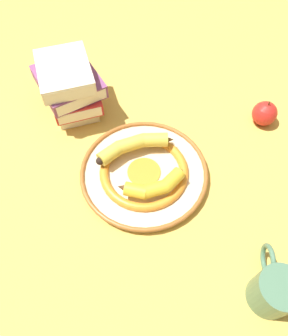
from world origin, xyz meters
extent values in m
plane|color=gold|center=(0.00, 0.00, 0.00)|extent=(2.80, 2.80, 0.00)
cylinder|color=beige|center=(0.02, -0.02, 0.01)|extent=(0.32, 0.32, 0.02)
torus|color=orange|center=(0.02, -0.02, 0.02)|extent=(0.23, 0.23, 0.02)
cylinder|color=orange|center=(0.02, -0.02, 0.02)|extent=(0.09, 0.09, 0.00)
torus|color=#995B28|center=(0.02, -0.02, 0.02)|extent=(0.34, 0.34, 0.01)
cylinder|color=gold|center=(0.04, -0.10, 0.05)|extent=(0.08, 0.07, 0.04)
cylinder|color=gold|center=(0.08, -0.05, 0.05)|extent=(0.07, 0.07, 0.04)
cylinder|color=gold|center=(0.11, 0.00, 0.05)|extent=(0.05, 0.07, 0.04)
sphere|color=gold|center=(0.07, -0.08, 0.05)|extent=(0.04, 0.04, 0.04)
sphere|color=gold|center=(0.10, -0.03, 0.05)|extent=(0.04, 0.04, 0.04)
cone|color=#472D19|center=(0.01, -0.12, 0.05)|extent=(0.04, 0.04, 0.03)
sphere|color=black|center=(0.12, 0.03, 0.05)|extent=(0.02, 0.02, 0.02)
cylinder|color=gold|center=(0.00, 0.06, 0.05)|extent=(0.06, 0.05, 0.03)
cylinder|color=gold|center=(-0.04, 0.03, 0.05)|extent=(0.06, 0.06, 0.03)
cylinder|color=gold|center=(-0.06, -0.02, 0.05)|extent=(0.04, 0.06, 0.03)
sphere|color=gold|center=(-0.02, 0.05, 0.05)|extent=(0.03, 0.03, 0.03)
sphere|color=gold|center=(-0.06, 0.01, 0.05)|extent=(0.03, 0.03, 0.03)
cone|color=#472D19|center=(0.03, 0.06, 0.05)|extent=(0.04, 0.03, 0.03)
sphere|color=black|center=(-0.07, -0.05, 0.05)|extent=(0.02, 0.02, 0.02)
cube|color=silver|center=(0.33, -0.11, 0.02)|extent=(0.19, 0.19, 0.04)
cube|color=white|center=(0.32, -0.11, 0.02)|extent=(0.18, 0.18, 0.03)
cube|color=#AD2328|center=(0.33, -0.12, 0.06)|extent=(0.23, 0.23, 0.04)
cube|color=white|center=(0.32, -0.11, 0.06)|extent=(0.22, 0.21, 0.03)
cube|color=#753D70|center=(0.33, -0.11, 0.10)|extent=(0.23, 0.22, 0.04)
cube|color=white|center=(0.33, -0.11, 0.10)|extent=(0.22, 0.21, 0.03)
cube|color=silver|center=(0.33, -0.10, 0.14)|extent=(0.22, 0.22, 0.04)
cube|color=white|center=(0.32, -0.10, 0.14)|extent=(0.21, 0.21, 0.03)
cylinder|color=#477056|center=(-0.37, 0.10, 0.05)|extent=(0.09, 0.09, 0.10)
cylinder|color=#331C0F|center=(-0.37, 0.10, 0.09)|extent=(0.08, 0.08, 0.01)
torus|color=#477056|center=(-0.33, 0.05, 0.05)|extent=(0.05, 0.07, 0.07)
sphere|color=red|center=(-0.17, -0.36, 0.04)|extent=(0.07, 0.07, 0.07)
cylinder|color=#4C3319|center=(-0.17, -0.36, 0.08)|extent=(0.00, 0.00, 0.01)
camera|label=1|loc=(-0.22, 0.36, 0.75)|focal=35.00mm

